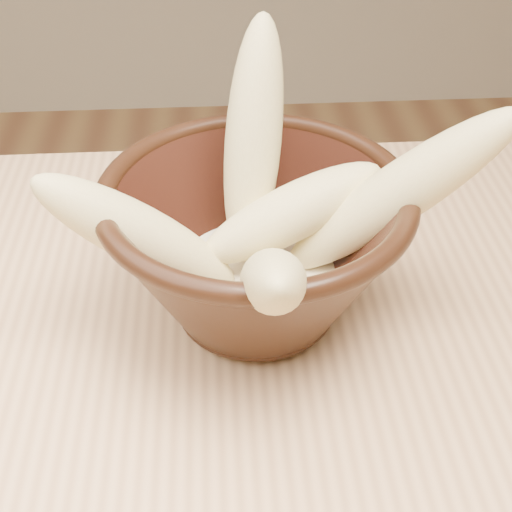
{
  "coord_description": "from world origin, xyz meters",
  "views": [
    {
      "loc": [
        -0.24,
        -0.27,
        1.14
      ],
      "look_at": [
        -0.22,
        0.14,
        0.81
      ],
      "focal_mm": 50.0,
      "sensor_mm": 36.0,
      "label": 1
    }
  ],
  "objects": [
    {
      "name": "banana_upright",
      "position": [
        -0.21,
        0.18,
        0.88
      ],
      "size": [
        0.07,
        0.11,
        0.18
      ],
      "primitive_type": "ellipsoid",
      "rotation": [
        0.37,
        0.0,
        2.85
      ],
      "color": "#D1BC7B",
      "rests_on": "bowl"
    },
    {
      "name": "banana_left",
      "position": [
        -0.3,
        0.12,
        0.85
      ],
      "size": [
        0.15,
        0.05,
        0.13
      ],
      "primitive_type": "ellipsoid",
      "rotation": [
        0.9,
        0.0,
        -1.51
      ],
      "color": "#D1BC7B",
      "rests_on": "bowl"
    },
    {
      "name": "bowl",
      "position": [
        -0.22,
        0.14,
        0.82
      ],
      "size": [
        0.22,
        0.22,
        0.12
      ],
      "rotation": [
        0.0,
        0.0,
        -0.17
      ],
      "color": "black",
      "rests_on": "table"
    },
    {
      "name": "banana_front",
      "position": [
        -0.21,
        0.06,
        0.85
      ],
      "size": [
        0.05,
        0.16,
        0.13
      ],
      "primitive_type": "ellipsoid",
      "rotation": [
        0.9,
        0.0,
        -0.05
      ],
      "color": "#D1BC7B",
      "rests_on": "bowl"
    },
    {
      "name": "banana_across",
      "position": [
        -0.19,
        0.14,
        0.84
      ],
      "size": [
        0.15,
        0.07,
        0.09
      ],
      "primitive_type": "ellipsoid",
      "rotation": [
        1.2,
        0.0,
        1.8
      ],
      "color": "#D1BC7B",
      "rests_on": "bowl"
    },
    {
      "name": "banana_right",
      "position": [
        -0.12,
        0.13,
        0.86
      ],
      "size": [
        0.18,
        0.07,
        0.17
      ],
      "primitive_type": "ellipsoid",
      "rotation": [
        0.8,
        0.0,
        1.39
      ],
      "color": "#D1BC7B",
      "rests_on": "bowl"
    },
    {
      "name": "milk_puddle",
      "position": [
        -0.22,
        0.14,
        0.79
      ],
      "size": [
        0.13,
        0.13,
        0.02
      ],
      "primitive_type": "cylinder",
      "color": "#FAECC9",
      "rests_on": "bowl"
    }
  ]
}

